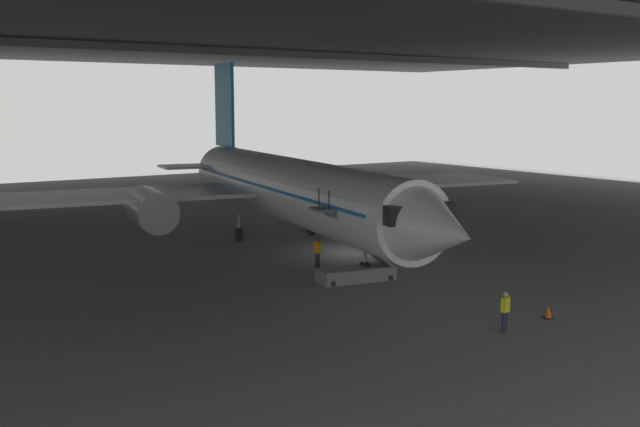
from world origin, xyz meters
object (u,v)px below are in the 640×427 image
object	(u,v)px
airplane_main	(288,189)
boarding_stairs	(355,267)
crew_worker_by_stairs	(317,251)
traffic_cone_orange	(548,312)
crew_worker_near_nose	(505,309)

from	to	relation	value
airplane_main	boarding_stairs	distance (m)	11.32
crew_worker_by_stairs	traffic_cone_orange	distance (m)	13.82
boarding_stairs	traffic_cone_orange	world-z (taller)	boarding_stairs
crew_worker_by_stairs	traffic_cone_orange	bearing A→B (deg)	-78.35
boarding_stairs	traffic_cone_orange	distance (m)	10.45
airplane_main	traffic_cone_orange	world-z (taller)	airplane_main
boarding_stairs	crew_worker_near_nose	bearing A→B (deg)	-91.41
airplane_main	crew_worker_near_nose	world-z (taller)	airplane_main
traffic_cone_orange	crew_worker_near_nose	bearing A→B (deg)	-174.01
crew_worker_near_nose	traffic_cone_orange	distance (m)	3.11
boarding_stairs	crew_worker_by_stairs	bearing A→B (deg)	90.23
traffic_cone_orange	airplane_main	bearing A→B (deg)	90.75
crew_worker_by_stairs	traffic_cone_orange	xyz separation A→B (m)	(2.79, -13.51, -0.72)
boarding_stairs	crew_worker_by_stairs	xyz separation A→B (m)	(-0.01, 3.45, 0.27)
crew_worker_near_nose	crew_worker_by_stairs	size ratio (longest dim) A/B	0.94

